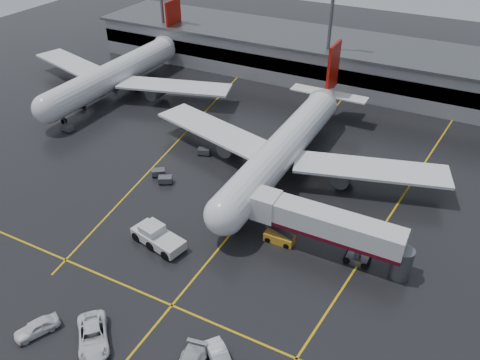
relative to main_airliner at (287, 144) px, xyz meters
The scene contains 20 objects.
ground 10.57m from the main_airliner, 90.00° to the right, with size 220.00×220.00×0.00m, color black.
apron_line_centre 10.57m from the main_airliner, 90.00° to the right, with size 0.25×90.00×0.02m, color gold.
apron_line_stop 31.98m from the main_airliner, 90.00° to the right, with size 60.00×0.25×0.02m, color gold.
apron_line_left 20.44m from the main_airliner, behind, with size 0.25×70.00×0.02m, color gold.
apron_line_right 18.49m from the main_airliner, ahead, with size 0.25×70.00×0.02m, color gold.
terminal 38.23m from the main_airliner, 90.00° to the left, with size 122.00×19.00×8.60m.
light_mast_mid 34.26m from the main_airliner, 98.80° to the left, with size 3.00×1.20×25.45m.
main_airliner is the anchor object (origin of this frame).
second_airliner 43.68m from the main_airliner, 164.05° to the left, with size 48.80×45.60×14.10m.
jet_bridge 19.68m from the main_airliner, 52.90° to the right, with size 19.90×3.40×6.05m.
pushback_tractor 25.31m from the main_airliner, 106.94° to the right, with size 7.74×4.48×2.60m.
belt_loader 18.05m from the main_airliner, 69.63° to the right, with size 3.82×1.83×2.41m.
service_van_a 39.65m from the main_airliner, 96.21° to the right, with size 2.88×6.25×1.74m, color white.
service_van_c 36.76m from the main_airliner, 76.86° to the right, with size 1.67×4.78×1.57m, color silver.
service_van_d 42.44m from the main_airliner, 103.97° to the right, with size 1.82×4.51×1.54m, color white.
baggage_cart_a 19.18m from the main_airliner, 139.35° to the right, with size 2.38×2.10×1.12m.
baggage_cart_b 20.11m from the main_airliner, 145.84° to the right, with size 2.38×2.23×1.12m.
baggage_cart_c 14.14m from the main_airliner, 169.69° to the right, with size 2.32×1.90×1.12m.
baggage_cart_d 44.64m from the main_airliner, behind, with size 2.22×1.67×1.12m.
baggage_cart_e 39.89m from the main_airliner, behind, with size 2.02×1.33×1.12m.
Camera 1 is at (23.40, -50.82, 40.94)m, focal length 36.34 mm.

